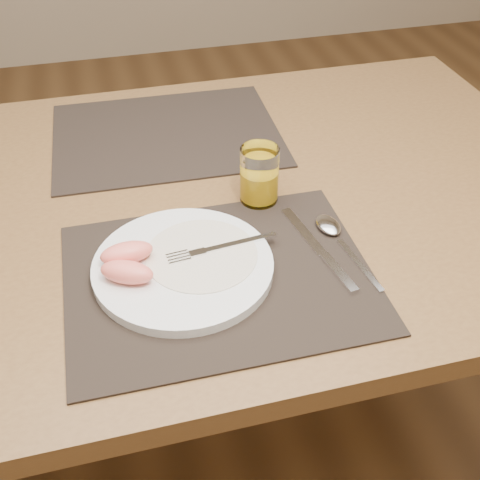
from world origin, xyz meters
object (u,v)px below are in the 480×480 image
knife (323,255)px  juice_glass (259,178)px  placemat_far (166,134)px  plate (183,266)px  table (203,231)px  placemat_near (219,277)px  fork (213,249)px  spoon (333,230)px

knife → juice_glass: (-0.06, 0.17, 0.04)m
placemat_far → juice_glass: bearing=-65.8°
knife → plate: bearing=174.3°
table → plate: plate is taller
placemat_near → fork: 0.05m
table → placemat_far: placemat_far is taller
table → placemat_near: (-0.02, -0.22, 0.09)m
spoon → knife: bearing=-124.7°
juice_glass → placemat_far: bearing=114.2°
fork → placemat_far: bearing=91.2°
plate → fork: (0.05, 0.02, 0.01)m
plate → knife: (0.21, -0.02, -0.01)m
plate → fork: size_ratio=1.54×
knife → juice_glass: size_ratio=2.21×
placemat_far → plate: (-0.04, -0.41, 0.01)m
fork → spoon: bearing=3.2°
knife → juice_glass: bearing=107.9°
plate → knife: size_ratio=1.23×
table → juice_glass: size_ratio=14.11×
plate → juice_glass: 0.22m
placemat_near → plate: size_ratio=1.67×
plate → juice_glass: bearing=43.0°
fork → spoon: 0.20m
fork → juice_glass: juice_glass is taller
placemat_near → placemat_far: size_ratio=1.00×
juice_glass → placemat_near: bearing=-122.5°
spoon → juice_glass: juice_glass is taller
placemat_near → plate: 0.06m
table → juice_glass: bearing=-26.3°
placemat_far → spoon: bearing=-61.7°
placemat_near → placemat_far: bearing=91.0°
fork → knife: fork is taller
placemat_far → fork: 0.40m
placemat_far → spoon: (0.21, -0.39, 0.01)m
spoon → juice_glass: size_ratio=1.94×
knife → juice_glass: juice_glass is taller
plate → juice_glass: size_ratio=2.72×
placemat_near → table: bearing=85.2°
plate → placemat_near: bearing=-27.8°
spoon → juice_glass: 0.16m
placemat_near → placemat_far: 0.44m
placemat_near → knife: knife is taller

